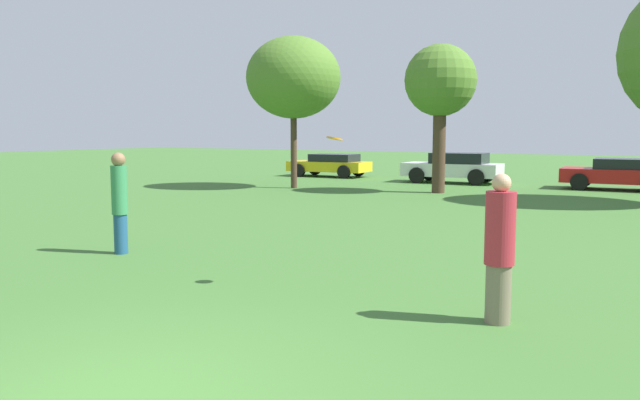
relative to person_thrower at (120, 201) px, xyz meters
name	(u,v)px	position (x,y,z in m)	size (l,w,h in m)	color
person_thrower	(120,201)	(0.00, 0.00, 0.00)	(0.29, 0.29, 1.86)	navy
person_catcher	(500,249)	(7.11, -0.65, -0.09)	(0.35, 0.35, 1.76)	#726651
frisbee	(335,139)	(4.68, -0.28, 1.17)	(0.23, 0.23, 0.08)	orange
tree_0	(293,78)	(-4.69, 12.87, 3.33)	(3.68, 3.68, 5.90)	#473323
tree_1	(440,83)	(0.89, 13.99, 2.99)	(2.58, 2.58, 5.35)	#473323
parked_car_yellow	(330,164)	(-6.61, 19.05, -0.37)	(4.05, 2.06, 1.12)	gold
parked_car_white	(454,167)	(-0.11, 18.50, -0.28)	(4.23, 2.15, 1.31)	silver
parked_car_red	(618,173)	(6.38, 18.60, -0.33)	(4.03, 2.16, 1.20)	red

